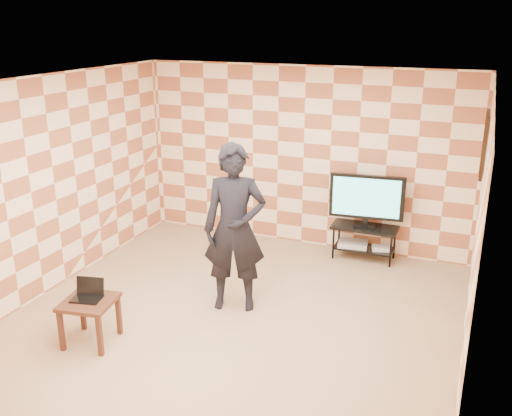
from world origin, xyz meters
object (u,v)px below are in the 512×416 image
(tv, at_px, (367,198))
(person, at_px, (235,229))
(side_table, at_px, (89,308))
(tv_stand, at_px, (364,235))

(tv, relative_size, person, 0.52)
(side_table, height_order, person, person)
(tv, bearing_deg, person, -119.75)
(tv, relative_size, side_table, 1.74)
(tv, bearing_deg, tv_stand, 84.02)
(tv, xyz_separation_m, person, (-1.14, -2.00, 0.08))
(person, bearing_deg, side_table, -148.13)
(tv_stand, distance_m, side_table, 4.02)
(tv_stand, relative_size, side_table, 1.55)
(tv, bearing_deg, side_table, -124.15)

